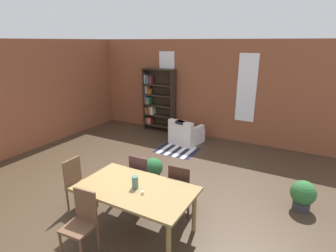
# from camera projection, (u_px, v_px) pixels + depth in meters

# --- Properties ---
(ground_plane) EXTENTS (10.77, 10.77, 0.00)m
(ground_plane) POSITION_uv_depth(u_px,v_px,m) (124.00, 196.00, 5.38)
(ground_plane) COLOR #403122
(back_wall_brick) EXTENTS (8.51, 0.12, 3.01)m
(back_wall_brick) POSITION_uv_depth(u_px,v_px,m) (204.00, 89.00, 8.43)
(back_wall_brick) COLOR brown
(back_wall_brick) RESTS_ON ground
(window_pane_0) EXTENTS (0.55, 0.02, 1.96)m
(window_pane_0) POSITION_uv_depth(u_px,v_px,m) (167.00, 82.00, 8.93)
(window_pane_0) COLOR white
(window_pane_1) EXTENTS (0.55, 0.02, 1.96)m
(window_pane_1) POSITION_uv_depth(u_px,v_px,m) (247.00, 88.00, 7.73)
(window_pane_1) COLOR white
(dining_table) EXTENTS (1.83, 1.05, 0.77)m
(dining_table) POSITION_uv_depth(u_px,v_px,m) (136.00, 192.00, 4.20)
(dining_table) COLOR olive
(dining_table) RESTS_ON ground
(vase_on_table) EXTENTS (0.10, 0.10, 0.20)m
(vase_on_table) POSITION_uv_depth(u_px,v_px,m) (135.00, 182.00, 4.15)
(vase_on_table) COLOR #4C7266
(vase_on_table) RESTS_ON dining_table
(tealight_candle_0) EXTENTS (0.04, 0.04, 0.05)m
(tealight_candle_0) POSITION_uv_depth(u_px,v_px,m) (143.00, 192.00, 4.01)
(tealight_candle_0) COLOR silver
(tealight_candle_0) RESTS_ON dining_table
(dining_chair_head_left) EXTENTS (0.40, 0.40, 0.95)m
(dining_chair_head_left) POSITION_uv_depth(u_px,v_px,m) (78.00, 183.00, 4.85)
(dining_chair_head_left) COLOR brown
(dining_chair_head_left) RESTS_ON ground
(dining_chair_far_left) EXTENTS (0.41, 0.41, 0.95)m
(dining_chair_far_left) POSITION_uv_depth(u_px,v_px,m) (142.00, 176.00, 5.07)
(dining_chair_far_left) COLOR #3F2425
(dining_chair_far_left) RESTS_ON ground
(dining_chair_far_right) EXTENTS (0.43, 0.43, 0.95)m
(dining_chair_far_right) POSITION_uv_depth(u_px,v_px,m) (181.00, 187.00, 4.69)
(dining_chair_far_right) COLOR #371E18
(dining_chair_far_right) RESTS_ON ground
(dining_chair_near_left) EXTENTS (0.43, 0.43, 0.95)m
(dining_chair_near_left) POSITION_uv_depth(u_px,v_px,m) (82.00, 221.00, 3.82)
(dining_chair_near_left) COLOR brown
(dining_chair_near_left) RESTS_ON ground
(bookshelf_tall) EXTENTS (1.13, 0.32, 2.09)m
(bookshelf_tall) POSITION_uv_depth(u_px,v_px,m) (157.00, 100.00, 9.09)
(bookshelf_tall) COLOR #2D2319
(bookshelf_tall) RESTS_ON ground
(armchair_white) EXTENTS (0.92, 0.92, 0.75)m
(armchair_white) POSITION_uv_depth(u_px,v_px,m) (186.00, 134.00, 8.08)
(armchair_white) COLOR silver
(armchair_white) RESTS_ON ground
(potted_plant_by_shelf) EXTENTS (0.41, 0.41, 0.57)m
(potted_plant_by_shelf) POSITION_uv_depth(u_px,v_px,m) (153.00, 169.00, 5.78)
(potted_plant_by_shelf) COLOR #9E6042
(potted_plant_by_shelf) RESTS_ON ground
(potted_plant_corner) EXTENTS (0.45, 0.45, 0.56)m
(potted_plant_corner) POSITION_uv_depth(u_px,v_px,m) (303.00, 195.00, 4.85)
(potted_plant_corner) COLOR #333338
(potted_plant_corner) RESTS_ON ground
(striped_rug) EXTENTS (1.11, 0.91, 0.01)m
(striped_rug) POSITION_uv_depth(u_px,v_px,m) (177.00, 150.00, 7.61)
(striped_rug) COLOR #1E1E33
(striped_rug) RESTS_ON ground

